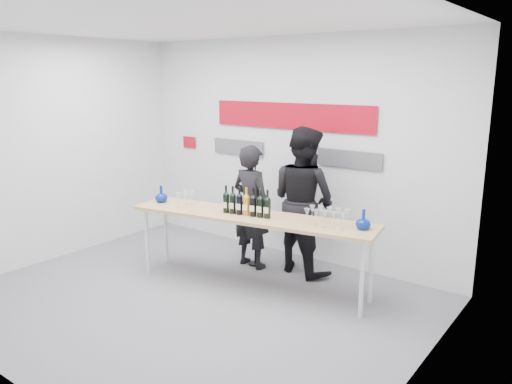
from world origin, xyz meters
TOP-DOWN VIEW (x-y plane):
  - ground at (0.00, 0.00)m, footprint 5.00×5.00m
  - back_wall at (0.00, 2.00)m, footprint 5.00×0.04m
  - signage at (-0.06, 1.97)m, footprint 3.38×0.02m
  - tasting_table at (0.29, 0.73)m, footprint 3.03×1.12m
  - wine_bottles at (0.25, 0.69)m, footprint 0.62×0.18m
  - decanter_left at (-1.01, 0.53)m, footprint 0.16×0.16m
  - decanter_right at (1.57, 1.00)m, footprint 0.16×0.16m
  - glasses_left at (-0.61, 0.56)m, footprint 0.19×0.24m
  - glasses_right at (1.20, 0.89)m, footprint 0.49×0.29m
  - presenter_left at (-0.12, 1.28)m, footprint 0.62×0.43m
  - presenter_right at (0.50, 1.54)m, footprint 1.05×0.89m
  - mic_stand at (-0.11, 1.33)m, footprint 0.18×0.18m

SIDE VIEW (x-z plane):
  - ground at x=0.00m, z-range 0.00..0.00m
  - mic_stand at x=-0.11m, z-range -0.31..1.26m
  - presenter_left at x=-0.12m, z-range 0.00..1.63m
  - tasting_table at x=0.29m, z-range 0.38..1.27m
  - presenter_right at x=0.50m, z-range 0.00..1.87m
  - glasses_right at x=1.20m, z-range 0.89..1.08m
  - glasses_left at x=-0.61m, z-range 0.89..1.08m
  - decanter_left at x=-1.01m, z-range 0.89..1.11m
  - decanter_right at x=1.57m, z-range 0.89..1.11m
  - wine_bottles at x=0.25m, z-range 0.89..1.22m
  - back_wall at x=0.00m, z-range 0.00..3.00m
  - signage at x=-0.06m, z-range 1.41..2.20m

